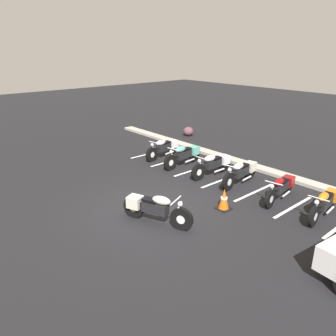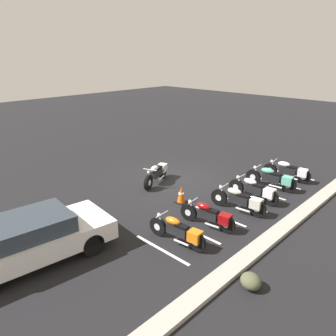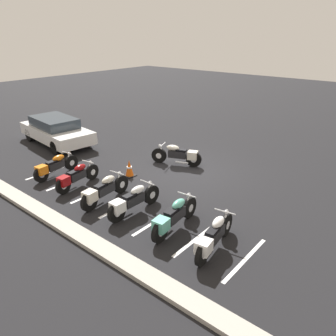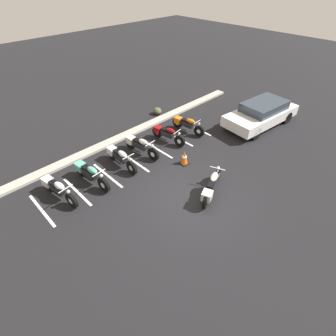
# 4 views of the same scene
# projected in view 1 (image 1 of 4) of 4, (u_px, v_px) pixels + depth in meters

# --- Properties ---
(ground) EXTENTS (60.00, 60.00, 0.00)m
(ground) POSITION_uv_depth(u_px,v_px,m) (150.00, 209.00, 9.75)
(ground) COLOR black
(motorcycle_cream_featured) EXTENTS (2.01, 0.98, 0.83)m
(motorcycle_cream_featured) POSITION_uv_depth(u_px,v_px,m) (153.00, 208.00, 8.89)
(motorcycle_cream_featured) COLOR black
(motorcycle_cream_featured) RESTS_ON ground
(parked_bike_0) EXTENTS (0.66, 2.06, 0.81)m
(parked_bike_0) POSITION_uv_depth(u_px,v_px,m) (165.00, 147.00, 14.29)
(parked_bike_0) COLOR black
(parked_bike_0) RESTS_ON ground
(parked_bike_1) EXTENTS (0.62, 2.13, 0.84)m
(parked_bike_1) POSITION_uv_depth(u_px,v_px,m) (185.00, 154.00, 13.30)
(parked_bike_1) COLOR black
(parked_bike_1) RESTS_ON ground
(parked_bike_2) EXTENTS (0.58, 2.08, 0.82)m
(parked_bike_2) POSITION_uv_depth(u_px,v_px,m) (214.00, 164.00, 12.26)
(parked_bike_2) COLOR black
(parked_bike_2) RESTS_ON ground
(parked_bike_3) EXTENTS (0.62, 2.09, 0.82)m
(parked_bike_3) POSITION_uv_depth(u_px,v_px,m) (242.00, 172.00, 11.48)
(parked_bike_3) COLOR black
(parked_bike_3) RESTS_ON ground
(parked_bike_4) EXTENTS (0.63, 1.96, 0.77)m
(parked_bike_4) POSITION_uv_depth(u_px,v_px,m) (281.00, 187.00, 10.27)
(parked_bike_4) COLOR black
(parked_bike_4) RESTS_ON ground
(parked_bike_5) EXTENTS (0.58, 1.99, 0.78)m
(parked_bike_5) POSITION_uv_depth(u_px,v_px,m) (325.00, 202.00, 9.25)
(parked_bike_5) COLOR black
(parked_bike_5) RESTS_ON ground
(concrete_curb) EXTENTS (18.00, 0.50, 0.12)m
(concrete_curb) POSITION_uv_depth(u_px,v_px,m) (256.00, 167.00, 13.01)
(concrete_curb) COLOR #A8A399
(concrete_curb) RESTS_ON ground
(landscape_rock_1) EXTENTS (0.80, 0.80, 0.48)m
(landscape_rock_1) POSITION_uv_depth(u_px,v_px,m) (188.00, 131.00, 17.83)
(landscape_rock_1) COLOR brown
(landscape_rock_1) RESTS_ON ground
(traffic_cone) EXTENTS (0.40, 0.40, 0.65)m
(traffic_cone) POSITION_uv_depth(u_px,v_px,m) (224.00, 200.00, 9.68)
(traffic_cone) COLOR black
(traffic_cone) RESTS_ON ground
(stall_line_0) EXTENTS (0.10, 2.10, 0.00)m
(stall_line_0) POSITION_uv_depth(u_px,v_px,m) (150.00, 153.00, 14.89)
(stall_line_0) COLOR white
(stall_line_0) RESTS_ON ground
(stall_line_1) EXTENTS (0.10, 2.10, 0.00)m
(stall_line_1) POSITION_uv_depth(u_px,v_px,m) (170.00, 161.00, 13.89)
(stall_line_1) COLOR white
(stall_line_1) RESTS_ON ground
(stall_line_2) EXTENTS (0.10, 2.10, 0.00)m
(stall_line_2) POSITION_uv_depth(u_px,v_px,m) (194.00, 170.00, 12.89)
(stall_line_2) COLOR white
(stall_line_2) RESTS_ON ground
(stall_line_3) EXTENTS (0.10, 2.10, 0.00)m
(stall_line_3) POSITION_uv_depth(u_px,v_px,m) (221.00, 180.00, 11.89)
(stall_line_3) COLOR white
(stall_line_3) RESTS_ON ground
(stall_line_4) EXTENTS (0.10, 2.10, 0.00)m
(stall_line_4) POSITION_uv_depth(u_px,v_px,m) (254.00, 192.00, 10.89)
(stall_line_4) COLOR white
(stall_line_4) RESTS_ON ground
(stall_line_5) EXTENTS (0.10, 2.10, 0.00)m
(stall_line_5) POSITION_uv_depth(u_px,v_px,m) (293.00, 207.00, 9.89)
(stall_line_5) COLOR white
(stall_line_5) RESTS_ON ground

